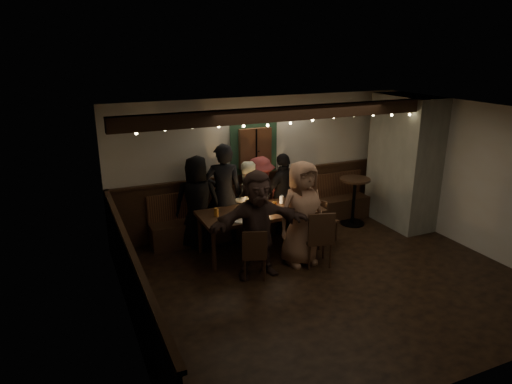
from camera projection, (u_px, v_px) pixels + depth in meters
name	position (u px, v px, depth m)	size (l,w,h in m)	color
room	(338.00, 183.00, 8.46)	(6.02, 5.01, 2.62)	black
dining_table	(261.00, 214.00, 7.94)	(2.16, 0.93, 0.94)	black
chair_near_left	(254.00, 251.00, 7.05)	(0.49, 0.49, 0.84)	black
chair_near_right	(319.00, 236.00, 7.42)	(0.53, 0.53, 0.98)	black
chair_end	(322.00, 218.00, 8.40)	(0.48, 0.48, 0.86)	black
high_top	(354.00, 195.00, 9.22)	(0.61, 0.61, 0.97)	black
person_a	(198.00, 202.00, 8.11)	(0.82, 0.54, 1.69)	black
person_b	(224.00, 194.00, 8.24)	(0.68, 0.45, 1.88)	black
person_c	(246.00, 200.00, 8.49)	(0.73, 0.57, 1.51)	white
person_d	(260.00, 196.00, 8.70)	(0.99, 0.57, 1.53)	maroon
person_e	(284.00, 193.00, 8.76)	(0.93, 0.39, 1.58)	black
person_f	(257.00, 224.00, 7.07)	(1.60, 0.51, 1.73)	#372521
person_g	(302.00, 214.00, 7.47)	(0.86, 0.56, 1.77)	#A57458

